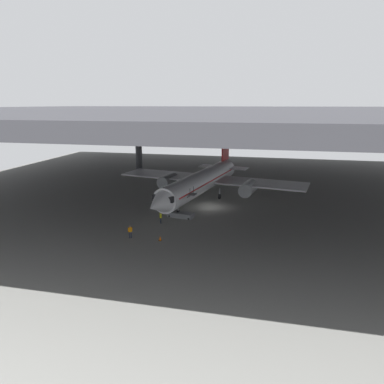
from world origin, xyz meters
TOP-DOWN VIEW (x-y plane):
  - ground_plane at (0.00, 0.00)m, footprint 110.00×110.00m
  - hangar_structure at (-0.04, 13.74)m, footprint 121.00×99.00m
  - airplane_main at (-2.00, 3.58)m, footprint 33.45×34.21m
  - boarding_stairs at (-3.22, -5.90)m, footprint 4.26×2.15m
  - crew_worker_near_nose at (-7.20, -15.06)m, footprint 0.45×0.39m
  - crew_worker_by_stairs at (-5.27, -9.16)m, footprint 0.38×0.47m
  - traffic_cone_orange at (-3.46, -15.00)m, footprint 0.36×0.36m

SIDE VIEW (x-z plane):
  - ground_plane at x=0.00m, z-range 0.00..0.00m
  - traffic_cone_orange at x=-3.46m, z-range -0.01..0.59m
  - boarding_stairs at x=-3.22m, z-range -1.54..2.98m
  - crew_worker_near_nose at x=-7.20m, z-range 0.11..1.70m
  - crew_worker_by_stairs at x=-5.27m, z-range 0.11..1.75m
  - airplane_main at x=-2.00m, z-range -2.09..8.76m
  - hangar_structure at x=-0.04m, z-range 6.83..21.74m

